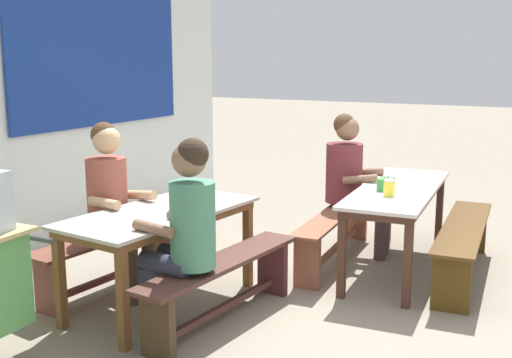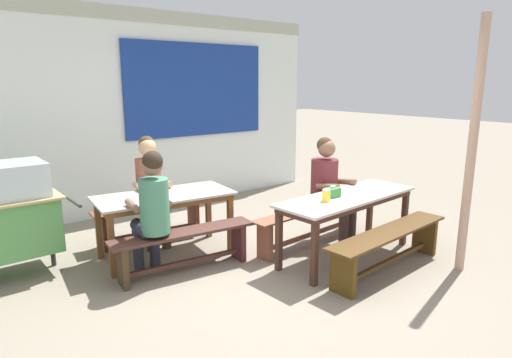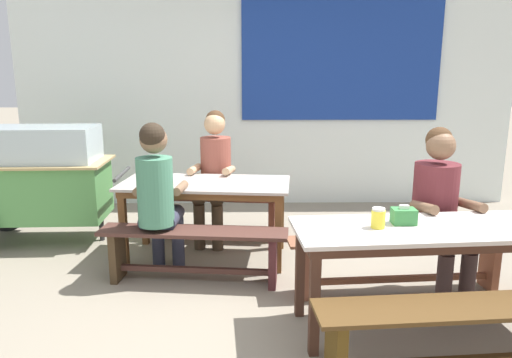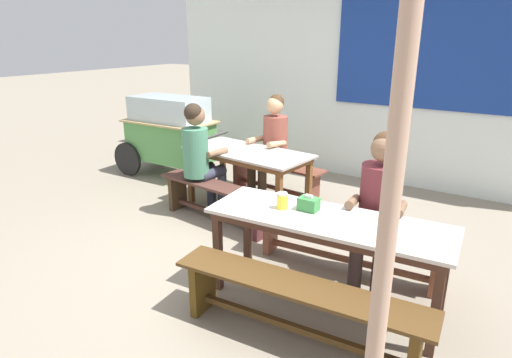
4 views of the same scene
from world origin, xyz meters
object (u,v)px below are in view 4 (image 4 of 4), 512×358
at_px(person_left_back_turned, 200,152).
at_px(person_center_facing, 272,141).
at_px(dining_table_near, 327,227).
at_px(bench_near_back, 346,241).
at_px(bench_far_back, 275,174).
at_px(person_right_near_table, 378,201).
at_px(dining_table_far, 247,157).
at_px(condiment_jar, 282,201).
at_px(tissue_box, 309,204).
at_px(bench_far_front, 216,197).
at_px(bench_near_front, 297,303).
at_px(food_cart, 169,131).
at_px(wooden_support_post, 390,207).

bearing_deg(person_left_back_turned, person_center_facing, 66.85).
distance_m(dining_table_near, bench_near_back, 0.65).
relative_size(bench_far_back, person_right_near_table, 1.09).
height_order(dining_table_far, condiment_jar, condiment_jar).
distance_m(dining_table_near, tissue_box, 0.24).
bearing_deg(dining_table_far, tissue_box, -41.10).
distance_m(person_right_near_table, condiment_jar, 0.80).
bearing_deg(bench_far_back, dining_table_far, -95.73).
bearing_deg(condiment_jar, dining_table_far, 132.94).
xyz_separation_m(dining_table_far, bench_far_front, (-0.05, -0.54, -0.34)).
bearing_deg(bench_near_back, tissue_box, -106.78).
distance_m(dining_table_near, bench_near_front, 0.64).
bearing_deg(person_right_near_table, tissue_box, -132.88).
height_order(bench_far_back, food_cart, food_cart).
bearing_deg(food_cart, bench_near_front, -34.38).
distance_m(dining_table_near, food_cart, 3.72).
bearing_deg(person_center_facing, bench_near_front, -55.30).
height_order(tissue_box, condiment_jar, condiment_jar).
bearing_deg(dining_table_far, dining_table_near, -38.77).
height_order(bench_far_back, bench_far_front, same).
height_order(bench_near_front, wooden_support_post, wooden_support_post).
bearing_deg(condiment_jar, bench_near_back, 59.44).
relative_size(bench_near_front, condiment_jar, 13.72).
xyz_separation_m(dining_table_near, food_cart, (-3.29, 1.74, 0.03)).
bearing_deg(food_cart, bench_near_back, -20.16).
distance_m(person_right_near_table, tissue_box, 0.60).
relative_size(person_right_near_table, tissue_box, 8.53).
distance_m(bench_far_back, condiment_jar, 2.25).
distance_m(dining_table_far, food_cart, 1.75).
height_order(bench_near_back, bench_near_front, same).
bearing_deg(person_left_back_turned, person_right_near_table, -9.05).
relative_size(person_right_near_table, condiment_jar, 9.86).
height_order(person_center_facing, person_left_back_turned, person_center_facing).
height_order(bench_far_front, condiment_jar, condiment_jar).
bearing_deg(person_right_near_table, person_left_back_turned, 170.95).
height_order(bench_far_back, tissue_box, tissue_box).
bearing_deg(person_center_facing, person_left_back_turned, -113.15).
bearing_deg(person_center_facing, bench_near_back, -38.83).
relative_size(dining_table_near, condiment_jar, 14.17).
bearing_deg(food_cart, bench_far_back, 3.03).
xyz_separation_m(bench_near_front, person_center_facing, (-1.60, 2.31, 0.44)).
xyz_separation_m(bench_near_back, person_center_facing, (-1.51, 1.22, 0.46)).
bearing_deg(bench_far_front, bench_near_back, -7.05).
distance_m(dining_table_near, wooden_support_post, 1.37).
relative_size(bench_near_front, person_left_back_turned, 1.37).
bearing_deg(bench_near_front, condiment_jar, 129.17).
height_order(dining_table_near, bench_far_back, dining_table_near).
distance_m(bench_near_front, food_cart, 4.06).
bearing_deg(bench_far_back, bench_near_front, -56.19).
relative_size(bench_far_back, bench_near_back, 0.81).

